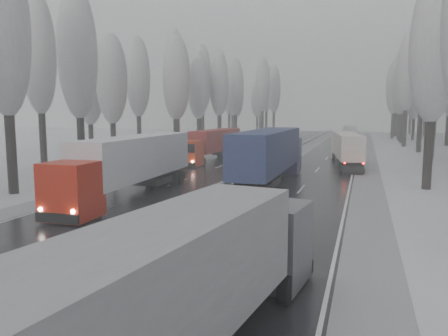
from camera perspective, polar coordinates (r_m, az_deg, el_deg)
The scene contains 51 objects.
ground at distance 15.00m, azimuth -26.14°, elevation -16.90°, with size 260.00×260.00×0.00m, color silver.
carriageway_right at distance 40.40m, azimuth 11.23°, elevation -1.29°, with size 7.50×200.00×0.03m, color black.
carriageway_left at distance 42.86m, azimuth -2.85°, elevation -0.67°, with size 7.50×200.00×0.03m, color black.
median_slush at distance 41.31m, azimuth 3.98°, elevation -0.97°, with size 3.00×200.00×0.04m, color #919398.
shoulder_right at distance 40.15m, azimuth 18.26°, elevation -1.57°, with size 2.40×200.00×0.04m, color #919398.
shoulder_left at distance 44.84m, azimuth -8.78°, elevation -0.38°, with size 2.40×200.00×0.04m, color #919398.
median_guardrail at distance 41.22m, azimuth 3.98°, elevation -0.18°, with size 0.12×200.00×0.76m.
tree_18 at distance 37.34m, azimuth 25.79°, elevation 13.89°, with size 3.60×3.60×16.58m.
tree_22 at distance 55.94m, azimuth 25.74°, elevation 10.99°, with size 3.60×3.60×15.86m.
tree_24 at distance 61.69m, azimuth 26.03°, elevation 13.32°, with size 3.60×3.60×20.49m.
tree_26 at distance 71.66m, azimuth 24.55°, elevation 11.59°, with size 3.60×3.60×18.78m.
tree_28 at distance 82.19m, azimuth 22.85°, elevation 11.42°, with size 3.60×3.60×19.62m.
tree_30 at distance 91.82m, azimuth 22.43°, elevation 10.25°, with size 3.60×3.60×17.86m.
tree_31 at distance 96.43m, azimuth 25.82°, elevation 10.18°, with size 3.60×3.60×18.58m.
tree_32 at distance 99.29m, azimuth 22.12°, elevation 9.81°, with size 3.60×3.60×17.33m.
tree_33 at distance 103.45m, azimuth 23.66°, elevation 8.54°, with size 3.60×3.60×14.33m.
tree_34 at distance 106.32m, azimuth 21.36°, elevation 9.74°, with size 3.60×3.60×17.63m.
tree_35 at distance 111.21m, azimuth 26.05°, elevation 9.58°, with size 3.60×3.60×18.25m.
tree_36 at distance 116.30m, azimuth 21.76°, elevation 10.29°, with size 3.60×3.60×20.23m.
tree_37 at distance 120.79m, azimuth 24.92°, elevation 8.83°, with size 3.60×3.60×16.37m.
tree_38 at distance 126.87m, azimuth 22.19°, elevation 9.33°, with size 3.60×3.60×17.97m.
tree_39 at distance 131.03m, azimuth 23.28°, elevation 8.70°, with size 3.60×3.60×16.19m.
tree_56 at distance 35.74m, azimuth -26.82°, elevation 15.76°, with size 3.60×3.60×18.12m.
tree_58 at distance 42.66m, azimuth -18.58°, elevation 13.87°, with size 3.60×3.60×17.21m.
tree_59 at distance 50.60m, azimuth -23.07°, elevation 13.45°, with size 3.60×3.60×18.41m.
tree_60 at distance 51.94m, azimuth -14.48°, elevation 11.10°, with size 3.60×3.60×14.84m.
tree_61 at distance 58.41m, azimuth -17.20°, elevation 10.00°, with size 3.60×3.60×13.95m.
tree_62 at distance 58.62m, azimuth -6.20°, elevation 11.58°, with size 3.60×3.60×16.04m.
tree_63 at distance 65.74m, azimuth -11.19°, elevation 11.49°, with size 3.60×3.60×16.88m.
tree_64 at distance 68.54m, azimuth -6.44°, elevation 10.62°, with size 3.60×3.60×15.42m.
tree_65 at distance 73.10m, azimuth -6.46°, elevation 12.44°, with size 3.60×3.60×19.48m.
tree_66 at distance 77.37m, azimuth -3.39°, elevation 10.18°, with size 3.60×3.60×15.23m.
tree_67 at distance 81.66m, azimuth -3.29°, elevation 10.87°, with size 3.60×3.60×17.09m.
tree_68 at distance 83.24m, azimuth -0.65°, elevation 10.62°, with size 3.60×3.60×16.65m.
tree_69 at distance 88.73m, azimuth -2.84°, elevation 11.51°, with size 3.60×3.60×19.35m.
tree_70 at distance 92.78m, azimuth 1.51°, elevation 10.45°, with size 3.60×3.60×17.09m.
tree_71 at distance 98.11m, azimuth -0.54°, elevation 11.22°, with size 3.60×3.60×19.61m.
tree_72 at distance 102.41m, azimuth 1.58°, elevation 9.45°, with size 3.60×3.60×15.11m.
tree_73 at distance 107.13m, azimuth 0.69°, elevation 10.08°, with size 3.60×3.60×17.22m.
tree_74 at distance 112.02m, azimuth 5.09°, elevation 10.73°, with size 3.60×3.60×19.68m.
tree_75 at distance 118.17m, azimuth 1.14°, elevation 10.25°, with size 3.60×3.60×18.60m.
tree_76 at distance 120.94m, azimuth 6.57°, elevation 10.12°, with size 3.60×3.60×18.55m.
tree_77 at distance 125.95m, azimuth 4.38°, elevation 8.80°, with size 3.60×3.60×14.32m.
tree_78 at distance 128.13m, azimuth 5.60°, elevation 10.26°, with size 3.60×3.60×19.55m.
tree_79 at distance 132.57m, azimuth 4.77°, elevation 9.48°, with size 3.60×3.60×17.07m.
truck_grey_tarp at distance 9.38m, azimuth -8.27°, elevation -16.48°, with size 4.27×14.78×3.76m.
truck_blue_box at distance 35.68m, azimuth 6.13°, elevation 1.94°, with size 2.82×17.71×4.53m.
truck_cream_box at distance 50.19m, azimuth 15.66°, elevation 2.68°, with size 4.17×14.41×3.67m.
box_truck_distant at distance 95.89m, azimuth 16.07°, elevation 4.42°, with size 3.08×8.46×3.10m.
truck_red_white at distance 30.89m, azimuth -12.20°, elevation 0.69°, with size 3.19×16.69×4.26m.
truck_red_red at distance 53.63m, azimuth -1.48°, elevation 3.30°, with size 2.89×14.81×3.78m.
Camera 1 is at (9.77, -9.70, 5.97)m, focal length 35.00 mm.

